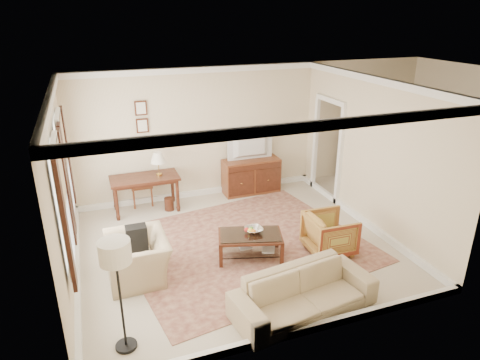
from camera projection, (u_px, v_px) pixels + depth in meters
room_shell at (235, 112)px, 6.87m from camera, size 5.51×5.01×2.91m
annex_bedroom at (398, 176)px, 10.09m from camera, size 3.00×2.70×2.90m
window_front at (63, 205)px, 5.75m from camera, size 0.12×1.56×1.80m
window_rear at (65, 167)px, 7.14m from camera, size 0.12×1.56×1.80m
doorway at (327, 150)px, 9.56m from camera, size 0.10×1.12×2.25m
rug at (245, 245)px, 7.81m from camera, size 4.60×4.11×0.01m
writing_desk at (145, 182)px, 8.93m from camera, size 1.40×0.70×0.77m
desk_chair at (141, 182)px, 9.27m from camera, size 0.52×0.52×1.05m
desk_lamp at (158, 164)px, 8.89m from camera, size 0.32×0.32×0.50m
framed_prints at (142, 117)px, 8.85m from camera, size 0.25×0.04×0.68m
sideboard at (251, 176)px, 9.95m from camera, size 1.31×0.50×0.81m
tv at (252, 138)px, 9.59m from camera, size 1.02×0.59×0.13m
coffee_table at (250, 239)px, 7.30m from camera, size 1.21×0.91×0.46m
fruit_bowl at (254, 229)px, 7.31m from camera, size 0.42×0.42×0.10m
book_a at (238, 246)px, 7.42m from camera, size 0.28×0.06×0.38m
book_b at (262, 248)px, 7.36m from camera, size 0.26×0.15×0.38m
striped_armchair at (330, 232)px, 7.46m from camera, size 0.75×0.79×0.79m
club_armchair at (137, 251)px, 6.72m from camera, size 0.71×1.08×0.94m
backpack at (137, 236)px, 6.68m from camera, size 0.28×0.36×0.40m
sofa at (304, 287)px, 5.96m from camera, size 2.13×0.90×0.81m
floor_lamp at (116, 260)px, 4.97m from camera, size 0.38×0.38×1.54m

